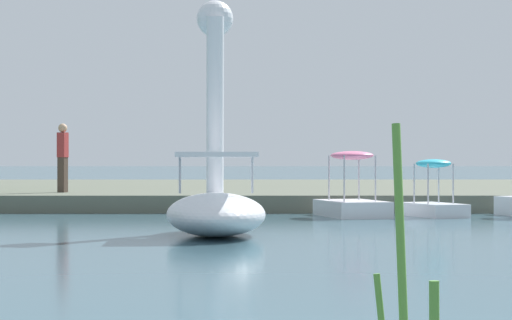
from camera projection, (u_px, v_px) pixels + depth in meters
name	position (u px, v px, depth m)	size (l,w,h in m)	color
shore_bank_far	(280.00, 191.00, 35.64)	(136.14, 22.15, 0.44)	#5B6051
swan_boat	(216.00, 190.00, 17.29)	(1.85, 3.37, 4.22)	white
pedal_boat_cyan	(433.00, 200.00, 23.20)	(1.44, 1.97, 1.33)	white
pedal_boat_pink	(352.00, 197.00, 23.18)	(1.69, 2.41, 1.51)	white
person_on_path	(63.00, 156.00, 27.14)	(0.30, 0.29, 1.86)	#47382D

